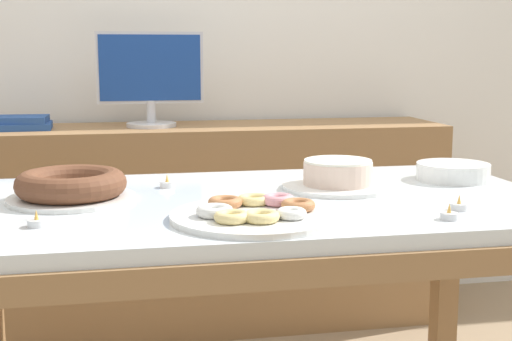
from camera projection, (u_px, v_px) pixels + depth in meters
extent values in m
cube|color=white|center=(191.00, 16.00, 3.13)|extent=(8.00, 0.10, 2.60)
cube|color=silver|center=(253.00, 205.00, 1.82)|extent=(1.54, 0.83, 0.04)
cube|color=olive|center=(290.00, 269.00, 1.44)|extent=(1.57, 0.08, 0.06)
cube|color=olive|center=(229.00, 194.00, 2.21)|extent=(1.57, 0.08, 0.06)
cube|color=olive|center=(444.00, 290.00, 2.38)|extent=(0.07, 0.07, 0.72)
cube|color=olive|center=(202.00, 226.00, 2.98)|extent=(2.01, 0.44, 0.85)
cylinder|color=silver|center=(151.00, 125.00, 2.87)|extent=(0.20, 0.20, 0.02)
cylinder|color=silver|center=(151.00, 112.00, 2.87)|extent=(0.04, 0.04, 0.09)
cube|color=silver|center=(150.00, 68.00, 2.84)|extent=(0.42, 0.02, 0.28)
cube|color=navy|center=(150.00, 68.00, 2.82)|extent=(0.40, 0.00, 0.26)
cube|color=#23478C|center=(20.00, 126.00, 2.78)|extent=(0.24, 0.19, 0.03)
cube|color=#23478C|center=(20.00, 119.00, 2.77)|extent=(0.21, 0.17, 0.03)
cylinder|color=white|center=(338.00, 186.00, 1.94)|extent=(0.31, 0.31, 0.01)
cylinder|color=beige|center=(338.00, 173.00, 1.94)|extent=(0.19, 0.19, 0.06)
cylinder|color=white|center=(338.00, 161.00, 1.93)|extent=(0.18, 0.18, 0.01)
cylinder|color=white|center=(72.00, 198.00, 1.78)|extent=(0.32, 0.32, 0.01)
torus|color=brown|center=(71.00, 184.00, 1.78)|extent=(0.28, 0.28, 0.06)
cylinder|color=white|center=(255.00, 216.00, 1.59)|extent=(0.38, 0.38, 0.01)
torus|color=#B27042|center=(298.00, 205.00, 1.61)|extent=(0.08, 0.08, 0.02)
torus|color=pink|center=(278.00, 200.00, 1.67)|extent=(0.08, 0.08, 0.02)
torus|color=#EAD184|center=(254.00, 200.00, 1.68)|extent=(0.08, 0.08, 0.02)
torus|color=#B27042|center=(225.00, 202.00, 1.65)|extent=(0.08, 0.08, 0.02)
torus|color=white|center=(215.00, 211.00, 1.55)|extent=(0.08, 0.08, 0.02)
torus|color=#EAD184|center=(232.00, 217.00, 1.50)|extent=(0.08, 0.08, 0.02)
torus|color=#EAD184|center=(261.00, 216.00, 1.51)|extent=(0.08, 0.08, 0.02)
torus|color=white|center=(291.00, 213.00, 1.54)|extent=(0.07, 0.07, 0.02)
cylinder|color=white|center=(453.00, 178.00, 2.07)|extent=(0.21, 0.21, 0.01)
cylinder|color=white|center=(453.00, 175.00, 2.07)|extent=(0.21, 0.21, 0.01)
cylinder|color=white|center=(453.00, 172.00, 2.07)|extent=(0.21, 0.21, 0.01)
cylinder|color=white|center=(453.00, 168.00, 2.06)|extent=(0.21, 0.21, 0.01)
cylinder|color=white|center=(453.00, 165.00, 2.06)|extent=(0.21, 0.21, 0.01)
cylinder|color=silver|center=(449.00, 216.00, 1.58)|extent=(0.04, 0.04, 0.02)
cylinder|color=white|center=(449.00, 214.00, 1.58)|extent=(0.03, 0.03, 0.00)
cone|color=#F9B74C|center=(449.00, 208.00, 1.58)|extent=(0.01, 0.01, 0.02)
cylinder|color=silver|center=(459.00, 207.00, 1.68)|extent=(0.04, 0.04, 0.02)
cylinder|color=white|center=(459.00, 204.00, 1.68)|extent=(0.03, 0.03, 0.00)
cone|color=#F9B74C|center=(459.00, 199.00, 1.67)|extent=(0.01, 0.01, 0.02)
cylinder|color=silver|center=(37.00, 223.00, 1.52)|extent=(0.04, 0.04, 0.02)
cylinder|color=white|center=(37.00, 220.00, 1.52)|extent=(0.03, 0.03, 0.00)
cone|color=#F9B74C|center=(36.00, 215.00, 1.52)|extent=(0.01, 0.01, 0.02)
cylinder|color=silver|center=(167.00, 185.00, 1.96)|extent=(0.04, 0.04, 0.02)
cylinder|color=white|center=(167.00, 183.00, 1.95)|extent=(0.03, 0.03, 0.00)
cone|color=#F9B74C|center=(167.00, 178.00, 1.95)|extent=(0.01, 0.01, 0.02)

